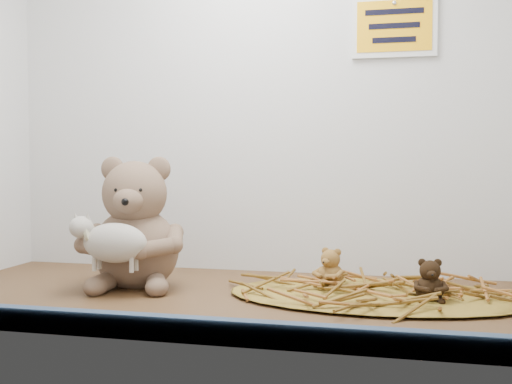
% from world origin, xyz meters
% --- Properties ---
extents(alcove_shell, '(1.20, 0.60, 0.90)m').
position_xyz_m(alcove_shell, '(0.00, 0.09, 0.45)').
color(alcove_shell, '#3E2815').
rests_on(alcove_shell, ground).
extents(front_rail, '(1.19, 0.02, 0.04)m').
position_xyz_m(front_rail, '(0.00, -0.29, 0.02)').
color(front_rail, '#344764').
rests_on(front_rail, shelf_floor).
extents(straw_bed, '(0.57, 0.33, 0.01)m').
position_xyz_m(straw_bed, '(0.28, 0.07, 0.01)').
color(straw_bed, brown).
rests_on(straw_bed, shelf_floor).
extents(main_teddy, '(0.26, 0.27, 0.27)m').
position_xyz_m(main_teddy, '(-0.21, 0.07, 0.13)').
color(main_teddy, '#80644F').
rests_on(main_teddy, shelf_floor).
extents(toy_lamb, '(0.17, 0.10, 0.11)m').
position_xyz_m(toy_lamb, '(-0.21, -0.03, 0.10)').
color(toy_lamb, '#B8B4A5').
rests_on(toy_lamb, main_teddy).
extents(mini_teddy_tan, '(0.09, 0.09, 0.08)m').
position_xyz_m(mini_teddy_tan, '(0.19, 0.11, 0.05)').
color(mini_teddy_tan, olive).
rests_on(mini_teddy_tan, straw_bed).
extents(mini_teddy_brown, '(0.07, 0.07, 0.08)m').
position_xyz_m(mini_teddy_brown, '(0.37, 0.02, 0.05)').
color(mini_teddy_brown, black).
rests_on(mini_teddy_brown, straw_bed).
extents(wall_sign, '(0.16, 0.01, 0.11)m').
position_xyz_m(wall_sign, '(0.30, 0.29, 0.55)').
color(wall_sign, '#E99E0B').
rests_on(wall_sign, back_wall).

